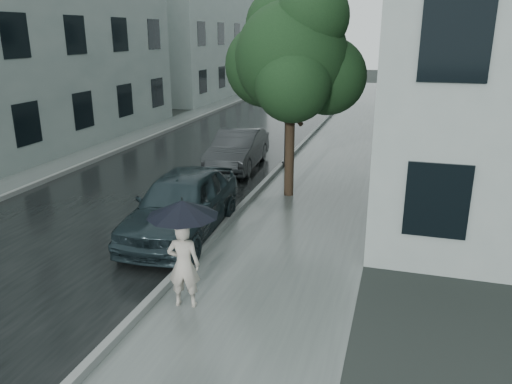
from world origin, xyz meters
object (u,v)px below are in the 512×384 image
(street_tree, at_px, (292,56))
(car_far, at_px, (238,149))
(pedestrian, at_px, (184,265))
(car_near, at_px, (182,203))
(lamp_post, at_px, (283,85))

(street_tree, xyz_separation_m, car_far, (-2.48, 2.46, -3.37))
(pedestrian, distance_m, car_far, 9.62)
(street_tree, relative_size, car_far, 1.47)
(pedestrian, distance_m, street_tree, 7.65)
(pedestrian, bearing_deg, car_far, -87.97)
(street_tree, xyz_separation_m, car_near, (-1.80, -3.83, -3.27))
(pedestrian, height_order, car_near, pedestrian)
(lamp_post, height_order, car_far, lamp_post)
(car_near, bearing_deg, street_tree, 61.91)
(street_tree, height_order, car_near, street_tree)
(lamp_post, xyz_separation_m, car_near, (-0.80, -6.93, -2.16))
(lamp_post, height_order, car_near, lamp_post)
(street_tree, height_order, car_far, street_tree)
(car_far, bearing_deg, lamp_post, 20.00)
(lamp_post, relative_size, car_far, 1.24)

